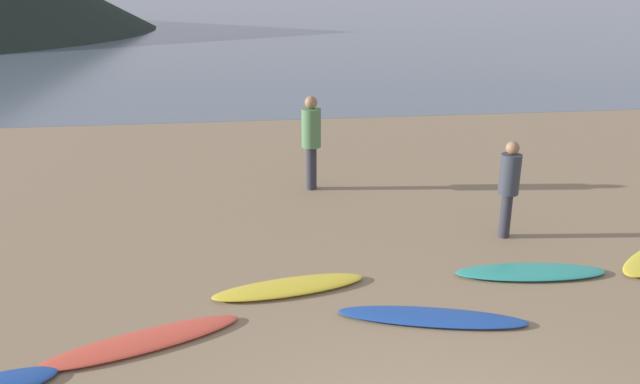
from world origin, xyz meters
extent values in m
cube|color=#8C7559|center=(0.00, 10.00, -0.10)|extent=(120.00, 120.00, 0.20)
cube|color=slate|center=(0.00, 64.05, 0.00)|extent=(140.00, 100.00, 0.01)
ellipsoid|color=#D84C38|center=(-2.66, 3.02, 0.04)|extent=(2.30, 1.26, 0.08)
ellipsoid|color=yellow|center=(-0.91, 4.08, 0.05)|extent=(2.12, 0.86, 0.09)
ellipsoid|color=#1E479E|center=(0.74, 3.11, 0.04)|extent=(2.33, 1.02, 0.08)
ellipsoid|color=teal|center=(2.46, 4.09, 0.04)|extent=(2.15, 0.75, 0.08)
cylinder|color=#2D2D38|center=(2.62, 5.41, 0.36)|extent=(0.17, 0.17, 0.73)
cylinder|color=#333842|center=(2.62, 5.41, 1.04)|extent=(0.32, 0.32, 0.63)
sphere|color=#936B4C|center=(2.62, 5.41, 1.46)|extent=(0.21, 0.21, 0.21)
cylinder|color=#2D2D38|center=(-0.14, 8.10, 0.42)|extent=(0.20, 0.20, 0.84)
cylinder|color=#4C7A4C|center=(-0.14, 8.10, 1.21)|extent=(0.37, 0.37, 0.73)
sphere|color=#936B4C|center=(-0.14, 8.10, 1.69)|extent=(0.24, 0.24, 0.24)
camera|label=1|loc=(-1.46, -3.33, 4.01)|focal=35.34mm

